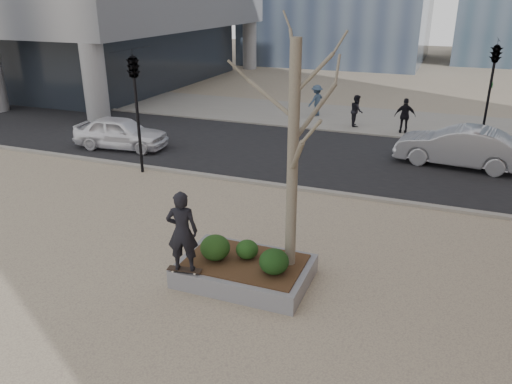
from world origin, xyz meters
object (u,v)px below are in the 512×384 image
at_px(planter, 245,271).
at_px(skateboarder, 182,232).
at_px(police_car, 121,133).
at_px(skateboard, 185,270).

xyz_separation_m(planter, skateboarder, (-1.10, -0.88, 1.24)).
bearing_deg(planter, police_car, 138.83).
distance_m(skateboard, skateboarder, 0.97).
bearing_deg(police_car, skateboarder, -144.54).
bearing_deg(skateboard, police_car, 123.18).
bearing_deg(skateboard, planter, 29.74).
xyz_separation_m(planter, skateboard, (-1.10, -0.88, 0.26)).
distance_m(planter, skateboard, 1.43).
bearing_deg(skateboarder, planter, -159.17).
relative_size(skateboarder, police_car, 0.47).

